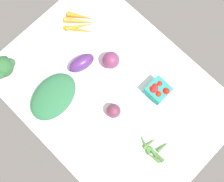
{
  "coord_description": "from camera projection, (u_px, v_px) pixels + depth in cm",
  "views": [
    {
      "loc": [
        -20.31,
        20.5,
        127.25
      ],
      "look_at": [
        0.0,
        0.0,
        4.0
      ],
      "focal_mm": 44.6,
      "sensor_mm": 36.0,
      "label": 1
    }
  ],
  "objects": [
    {
      "name": "okra_pile",
      "position": [
        154.0,
        151.0,
        1.22
      ],
      "size": [
        16.38,
        11.56,
        1.96
      ],
      "color": "#547C3C",
      "rests_on": "tablecloth"
    },
    {
      "name": "red_onion_center",
      "position": [
        114.0,
        111.0,
        1.23
      ],
      "size": [
        6.42,
        6.42,
        6.42
      ],
      "primitive_type": "sphere",
      "color": "#6E314A",
      "rests_on": "tablecloth"
    },
    {
      "name": "broccoli_head",
      "position": [
        3.0,
        67.0,
        1.24
      ],
      "size": [
        9.69,
        10.92,
        12.07
      ],
      "color": "#A8CB75",
      "rests_on": "tablecloth"
    },
    {
      "name": "tablecloth",
      "position": [
        112.0,
        92.0,
        1.3
      ],
      "size": [
        104.0,
        76.0,
        2.0
      ],
      "primitive_type": "cube",
      "color": "white",
      "rests_on": "ground"
    },
    {
      "name": "berry_basket",
      "position": [
        158.0,
        90.0,
        1.25
      ],
      "size": [
        9.16,
        9.16,
        7.61
      ],
      "color": "teal",
      "rests_on": "tablecloth"
    },
    {
      "name": "eggplant",
      "position": [
        82.0,
        63.0,
        1.28
      ],
      "size": [
        9.15,
        13.92,
        6.64
      ],
      "primitive_type": "ellipsoid",
      "rotation": [
        0.0,
        0.0,
        4.5
      ],
      "color": "#562B74",
      "rests_on": "tablecloth"
    },
    {
      "name": "red_onion_near_basket",
      "position": [
        111.0,
        60.0,
        1.28
      ],
      "size": [
        7.99,
        7.99,
        7.99
      ],
      "primitive_type": "sphere",
      "color": "#7B345C",
      "rests_on": "tablecloth"
    },
    {
      "name": "leafy_greens_clump",
      "position": [
        53.0,
        96.0,
        1.25
      ],
      "size": [
        19.56,
        26.15,
        5.27
      ],
      "primitive_type": "ellipsoid",
      "rotation": [
        0.0,
        0.0,
        4.83
      ],
      "color": "#2E6F45",
      "rests_on": "tablecloth"
    },
    {
      "name": "carrot_bunch",
      "position": [
        80.0,
        23.0,
        1.35
      ],
      "size": [
        18.04,
        15.24,
        2.84
      ],
      "color": "orange",
      "rests_on": "tablecloth"
    }
  ]
}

